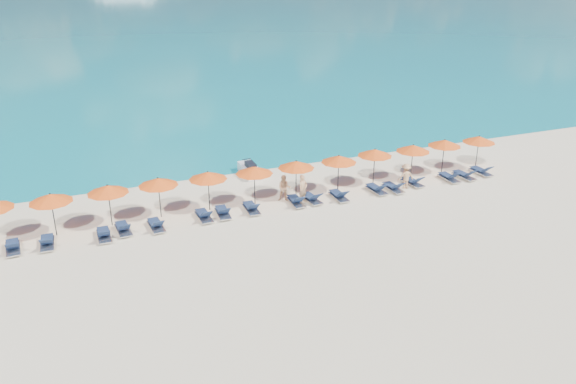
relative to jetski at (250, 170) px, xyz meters
name	(u,v)px	position (x,y,z in m)	size (l,w,h in m)	color
ground	(311,235)	(0.03, -9.37, -0.36)	(1400.00, 1400.00, 0.00)	beige
jetski	(250,170)	(0.00, 0.00, 0.00)	(0.97, 2.49, 0.88)	white
beachgoer_a	(303,189)	(1.32, -5.43, 0.46)	(0.60, 0.39, 1.65)	tan
beachgoer_b	(284,188)	(0.46, -4.78, 0.41)	(0.75, 0.43, 1.54)	tan
beachgoer_c	(406,176)	(7.93, -5.77, 0.42)	(1.01, 0.47, 1.56)	tan
umbrella_1	(50,198)	(-11.74, -4.55, 1.65)	(2.10, 2.10, 2.28)	black
umbrella_2	(108,189)	(-9.04, -4.41, 1.65)	(2.10, 2.10, 2.28)	black
umbrella_3	(158,182)	(-6.49, -4.33, 1.65)	(2.10, 2.10, 2.28)	black
umbrella_4	(208,176)	(-3.84, -4.40, 1.65)	(2.10, 2.10, 2.28)	black
umbrella_5	(254,170)	(-1.24, -4.54, 1.65)	(2.10, 2.10, 2.28)	black
umbrella_6	(296,165)	(1.28, -4.56, 1.65)	(2.10, 2.10, 2.28)	black
umbrella_7	(339,159)	(3.97, -4.61, 1.65)	(2.10, 2.10, 2.28)	black
umbrella_8	(375,153)	(6.55, -4.35, 1.65)	(2.10, 2.10, 2.28)	black
umbrella_9	(413,148)	(9.18, -4.51, 1.65)	(2.10, 2.10, 2.28)	black
umbrella_10	(445,143)	(11.68, -4.32, 1.65)	(2.10, 2.10, 2.28)	black
umbrella_11	(479,139)	(14.26, -4.51, 1.65)	(2.10, 2.10, 2.28)	black
lounger_1	(13,247)	(-13.68, -5.61, -0.13)	(0.74, 1.74, 0.66)	silver
lounger_2	(47,242)	(-12.18, -5.70, -0.13)	(0.67, 1.72, 0.66)	silver
lounger_3	(104,234)	(-9.57, -5.86, -0.13)	(0.62, 1.70, 0.66)	silver
lounger_4	(123,228)	(-8.60, -5.52, -0.13)	(0.73, 1.74, 0.66)	silver
lounger_5	(156,225)	(-7.00, -5.75, -0.13)	(0.73, 1.74, 0.66)	silver
lounger_6	(204,215)	(-4.45, -5.54, -0.13)	(0.67, 1.72, 0.66)	silver
lounger_7	(223,212)	(-3.39, -5.49, -0.13)	(0.74, 1.74, 0.66)	silver
lounger_8	(251,208)	(-1.79, -5.54, -0.13)	(0.70, 1.73, 0.66)	silver
lounger_9	(296,201)	(0.86, -5.57, -0.13)	(0.71, 1.73, 0.66)	silver
lounger_10	(312,198)	(1.82, -5.55, -0.13)	(0.79, 1.75, 0.66)	silver
lounger_11	(339,195)	(3.46, -5.77, -0.13)	(0.66, 1.72, 0.66)	silver
lounger_12	(377,189)	(5.98, -5.72, -0.13)	(0.69, 1.73, 0.66)	silver
lounger_13	(394,187)	(7.05, -5.88, -0.13)	(0.70, 1.73, 0.66)	silver
lounger_14	(413,182)	(8.64, -5.51, -0.13)	(0.78, 1.75, 0.66)	silver
lounger_15	(449,177)	(11.21, -5.72, -0.13)	(0.66, 1.72, 0.66)	silver
lounger_16	(464,175)	(12.34, -5.77, -0.13)	(0.77, 1.75, 0.66)	silver
lounger_17	(481,171)	(13.83, -5.57, -0.13)	(0.65, 1.71, 0.66)	silver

